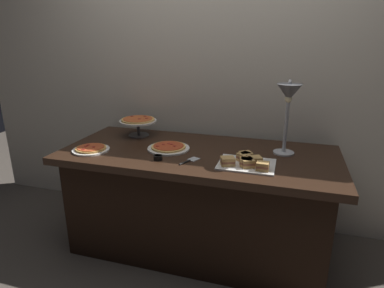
{
  "coord_description": "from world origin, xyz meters",
  "views": [
    {
      "loc": [
        0.58,
        -2.06,
        1.51
      ],
      "look_at": [
        -0.05,
        0.0,
        0.81
      ],
      "focal_mm": 30.57,
      "sensor_mm": 36.0,
      "label": 1
    }
  ],
  "objects_px": {
    "serving_spatula": "(189,161)",
    "heat_lamp": "(288,100)",
    "pizza_plate_front": "(91,149)",
    "sandwich_platter": "(246,162)",
    "pizza_plate_raised_stand": "(138,122)",
    "sauce_cup_near": "(158,157)",
    "pizza_plate_center": "(169,148)"
  },
  "relations": [
    {
      "from": "heat_lamp",
      "to": "pizza_plate_center",
      "type": "distance_m",
      "value": 0.87
    },
    {
      "from": "sandwich_platter",
      "to": "sauce_cup_near",
      "type": "xyz_separation_m",
      "value": [
        -0.56,
        -0.06,
        -0.01
      ]
    },
    {
      "from": "pizza_plate_center",
      "to": "pizza_plate_raised_stand",
      "type": "height_order",
      "value": "pizza_plate_raised_stand"
    },
    {
      "from": "sauce_cup_near",
      "to": "pizza_plate_raised_stand",
      "type": "bearing_deg",
      "value": 127.61
    },
    {
      "from": "pizza_plate_front",
      "to": "pizza_plate_raised_stand",
      "type": "xyz_separation_m",
      "value": [
        0.16,
        0.44,
        0.1
      ]
    },
    {
      "from": "serving_spatula",
      "to": "heat_lamp",
      "type": "bearing_deg",
      "value": 19.06
    },
    {
      "from": "pizza_plate_raised_stand",
      "to": "sauce_cup_near",
      "type": "distance_m",
      "value": 0.6
    },
    {
      "from": "pizza_plate_center",
      "to": "pizza_plate_raised_stand",
      "type": "distance_m",
      "value": 0.44
    },
    {
      "from": "heat_lamp",
      "to": "serving_spatula",
      "type": "bearing_deg",
      "value": -160.94
    },
    {
      "from": "pizza_plate_center",
      "to": "pizza_plate_raised_stand",
      "type": "xyz_separation_m",
      "value": [
        -0.35,
        0.25,
        0.1
      ]
    },
    {
      "from": "sauce_cup_near",
      "to": "serving_spatula",
      "type": "height_order",
      "value": "sauce_cup_near"
    },
    {
      "from": "pizza_plate_center",
      "to": "pizza_plate_raised_stand",
      "type": "relative_size",
      "value": 1.01
    },
    {
      "from": "pizza_plate_front",
      "to": "sandwich_platter",
      "type": "height_order",
      "value": "sandwich_platter"
    },
    {
      "from": "pizza_plate_center",
      "to": "sandwich_platter",
      "type": "relative_size",
      "value": 0.86
    },
    {
      "from": "pizza_plate_raised_stand",
      "to": "pizza_plate_front",
      "type": "bearing_deg",
      "value": -109.81
    },
    {
      "from": "sauce_cup_near",
      "to": "pizza_plate_center",
      "type": "bearing_deg",
      "value": 92.45
    },
    {
      "from": "heat_lamp",
      "to": "pizza_plate_center",
      "type": "height_order",
      "value": "heat_lamp"
    },
    {
      "from": "heat_lamp",
      "to": "sandwich_platter",
      "type": "distance_m",
      "value": 0.45
    },
    {
      "from": "heat_lamp",
      "to": "pizza_plate_front",
      "type": "bearing_deg",
      "value": -171.07
    },
    {
      "from": "heat_lamp",
      "to": "pizza_plate_raised_stand",
      "type": "relative_size",
      "value": 1.69
    },
    {
      "from": "pizza_plate_front",
      "to": "pizza_plate_raised_stand",
      "type": "height_order",
      "value": "pizza_plate_raised_stand"
    },
    {
      "from": "pizza_plate_front",
      "to": "sandwich_platter",
      "type": "bearing_deg",
      "value": 1.73
    },
    {
      "from": "serving_spatula",
      "to": "pizza_plate_raised_stand",
      "type": "bearing_deg",
      "value": 142.5
    },
    {
      "from": "pizza_plate_center",
      "to": "sauce_cup_near",
      "type": "bearing_deg",
      "value": -87.55
    },
    {
      "from": "pizza_plate_raised_stand",
      "to": "sauce_cup_near",
      "type": "height_order",
      "value": "pizza_plate_raised_stand"
    },
    {
      "from": "sandwich_platter",
      "to": "serving_spatula",
      "type": "distance_m",
      "value": 0.36
    },
    {
      "from": "pizza_plate_front",
      "to": "pizza_plate_center",
      "type": "distance_m",
      "value": 0.54
    },
    {
      "from": "pizza_plate_center",
      "to": "serving_spatula",
      "type": "height_order",
      "value": "pizza_plate_center"
    },
    {
      "from": "sauce_cup_near",
      "to": "heat_lamp",
      "type": "bearing_deg",
      "value": 16.85
    },
    {
      "from": "pizza_plate_front",
      "to": "serving_spatula",
      "type": "height_order",
      "value": "pizza_plate_front"
    },
    {
      "from": "pizza_plate_center",
      "to": "serving_spatula",
      "type": "relative_size",
      "value": 1.77
    },
    {
      "from": "heat_lamp",
      "to": "pizza_plate_front",
      "type": "height_order",
      "value": "heat_lamp"
    }
  ]
}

